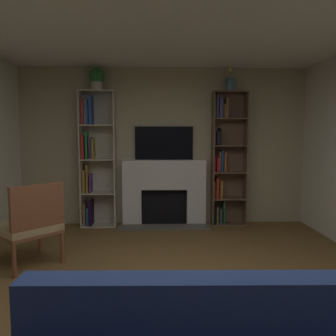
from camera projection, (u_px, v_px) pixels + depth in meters
name	position (u px, v px, depth m)	size (l,w,h in m)	color
ground_plane	(173.00, 316.00, 2.88)	(7.46, 7.46, 0.00)	brown
wall_back_accent	(164.00, 147.00, 5.88)	(4.97, 0.06, 2.66)	tan
fireplace	(164.00, 191.00, 5.82)	(1.51, 0.50, 1.11)	white
tv	(164.00, 143.00, 5.82)	(0.98, 0.06, 0.56)	black
bookshelf_left	(94.00, 159.00, 5.71)	(0.58, 0.32, 2.25)	beige
bookshelf_right	(225.00, 159.00, 5.81)	(0.58, 0.28, 2.25)	brown
potted_plant	(97.00, 78.00, 5.55)	(0.25, 0.25, 0.37)	beige
vase_with_flowers	(230.00, 83.00, 5.64)	(0.13, 0.13, 0.39)	teal
armchair	(30.00, 224.00, 3.96)	(0.86, 0.86, 0.98)	brown
coffee_table	(200.00, 312.00, 2.24)	(0.93, 0.46, 0.43)	#4F392C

